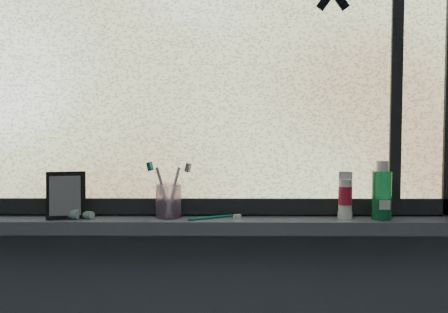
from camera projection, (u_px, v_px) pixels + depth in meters
name	position (u px, v px, depth m)	size (l,w,h in m)	color
wall_back	(204.00, 143.00, 1.59)	(3.00, 0.01, 2.50)	#9EA3A8
windowsill	(203.00, 224.00, 1.53)	(1.62, 0.14, 0.04)	#51596D
window_pane	(203.00, 53.00, 1.55)	(1.50, 0.01, 1.00)	silver
frame_bottom	(203.00, 206.00, 1.58)	(1.60, 0.03, 0.05)	black
frame_mullion	(396.00, 53.00, 1.55)	(0.04, 0.03, 1.00)	black
vanity_mirror	(66.00, 195.00, 1.52)	(0.12, 0.06, 0.14)	black
toothpaste_tube	(77.00, 214.00, 1.52)	(0.17, 0.04, 0.03)	silver
toothbrush_cup	(168.00, 201.00, 1.54)	(0.08, 0.08, 0.10)	#B792C1
toothbrush_lying	(210.00, 217.00, 1.52)	(0.18, 0.02, 0.01)	#0B6563
mouthwash_bottle	(382.00, 190.00, 1.50)	(0.06, 0.06, 0.15)	#1C9257
cream_tube	(345.00, 193.00, 1.53)	(0.04, 0.04, 0.10)	silver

